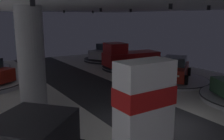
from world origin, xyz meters
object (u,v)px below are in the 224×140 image
Objects in this scene: display_platform_mid_right at (174,80)px; display_car_mid_right at (175,69)px; display_platform_far_right at (131,67)px; pickup_truck_far_right at (128,57)px; display_car_deep_right at (106,52)px; visitor_walking_near at (123,108)px; column_left at (31,57)px; display_platform_deep_right at (106,59)px; visitor_walking_far at (166,102)px.

display_platform_mid_right is 0.86m from display_car_mid_right.
display_platform_far_right is (0.18, 5.76, -0.85)m from display_car_mid_right.
pickup_truck_far_right is (-0.32, 0.04, 1.05)m from display_platform_far_right.
display_car_deep_right is at bearing 87.45° from display_platform_mid_right.
display_platform_mid_right is 1.18× the size of display_car_mid_right.
display_platform_mid_right is at bearing 29.03° from visitor_walking_near.
display_platform_mid_right is at bearing -3.36° from column_left.
column_left is at bearing 117.20° from visitor_walking_near.
display_platform_deep_right is 0.96× the size of display_platform_mid_right.
pickup_truck_far_right is 12.90m from visitor_walking_near.
display_platform_mid_right is (10.55, -0.62, -2.62)m from column_left.
pickup_truck_far_right is 12.18m from visitor_walking_far.
display_car_mid_right is 0.81× the size of pickup_truck_far_right.
pickup_truck_far_right is (10.43, 5.20, -1.56)m from column_left.
display_car_mid_right is 7.66m from visitor_walking_far.
pickup_truck_far_right reaches higher than display_car_deep_right.
pickup_truck_far_right is at bearing 52.55° from visitor_walking_near.
display_car_deep_right is 10.95m from display_platform_mid_right.
visitor_walking_near is at bearing -127.45° from pickup_truck_far_right.
display_platform_mid_right is at bearing -92.40° from display_platform_deep_right.
pickup_truck_far_right is (-0.14, 5.80, 0.20)m from display_car_mid_right.
visitor_walking_near is at bearing -150.94° from display_car_mid_right.
pickup_truck_far_right is at bearing 62.06° from visitor_walking_far.
display_platform_mid_right is at bearing -143.47° from display_car_mid_right.
visitor_walking_far is (-5.71, -10.76, -0.28)m from pickup_truck_far_right.
display_platform_far_right reaches higher than display_platform_mid_right.
pickup_truck_far_right is (-0.60, -5.08, 0.16)m from display_car_deep_right.
column_left is 15.18m from display_car_deep_right.
display_car_deep_right is 5.21m from display_platform_far_right.
display_platform_deep_right reaches higher than display_platform_far_right.
pickup_truck_far_right is 3.47× the size of visitor_walking_far.
column_left is 1.04× the size of display_platform_mid_right.
pickup_truck_far_right reaches higher than display_platform_mid_right.
display_car_mid_right is at bearing -92.42° from display_car_deep_right.
display_car_mid_right is at bearing 29.06° from visitor_walking_near.
pickup_truck_far_right is (-0.12, 5.82, 1.06)m from display_platform_mid_right.
column_left is 7.52m from visitor_walking_far.
visitor_walking_near is 2.20m from visitor_walking_far.
display_platform_deep_right is 0.88m from display_car_deep_right.
column_left reaches higher than display_car_mid_right.
visitor_walking_far is at bearing -111.71° from display_car_deep_right.
visitor_walking_near is (-7.98, -4.44, -0.08)m from display_car_mid_right.
column_left reaches higher than display_platform_far_right.
display_platform_far_right is (0.20, 5.78, 0.01)m from display_platform_mid_right.
column_left is 15.28m from display_platform_deep_right.
column_left is 1.08× the size of display_platform_deep_right.
display_car_deep_right is 17.05m from visitor_walking_far.
visitor_walking_far is at bearing -49.63° from column_left.
display_platform_deep_right is 3.19× the size of visitor_walking_near.
visitor_walking_near is (-8.44, -15.32, -0.12)m from display_car_deep_right.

